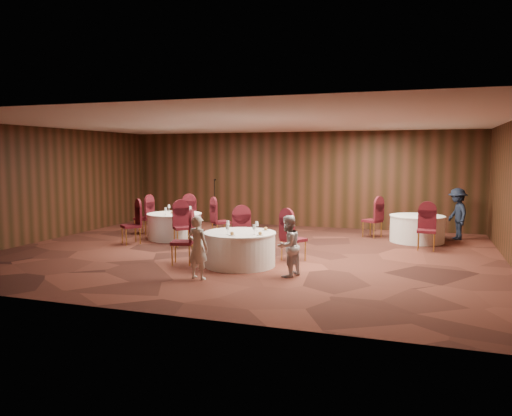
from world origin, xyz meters
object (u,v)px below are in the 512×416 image
(table_main, at_px, (240,249))
(woman_a, at_px, (198,248))
(table_right, at_px, (417,228))
(table_left, at_px, (175,226))
(woman_b, at_px, (288,246))
(mic_stand, at_px, (215,212))
(man_c, at_px, (457,214))

(table_main, xyz_separation_m, woman_a, (-0.35, -1.39, 0.25))
(table_right, distance_m, woman_a, 7.05)
(table_main, relative_size, woman_a, 1.27)
(table_main, distance_m, table_left, 4.08)
(woman_b, bearing_deg, table_right, 175.59)
(table_right, xyz_separation_m, mic_stand, (-6.70, 1.26, 0.09))
(mic_stand, bearing_deg, table_right, -10.68)
(table_left, bearing_deg, mic_stand, 90.76)
(woman_b, bearing_deg, mic_stand, -124.94)
(table_right, bearing_deg, table_main, -129.12)
(table_left, relative_size, table_right, 1.05)
(mic_stand, distance_m, woman_b, 7.67)
(table_right, bearing_deg, table_left, -165.46)
(table_main, bearing_deg, table_left, 138.26)
(table_main, relative_size, man_c, 1.07)
(woman_a, bearing_deg, woman_b, -141.49)
(table_main, bearing_deg, woman_a, -103.99)
(mic_stand, height_order, man_c, mic_stand)
(table_left, bearing_deg, man_c, 17.94)
(mic_stand, xyz_separation_m, woman_a, (2.74, -7.10, 0.16))
(table_main, xyz_separation_m, woman_b, (1.25, -0.62, 0.24))
(table_main, bearing_deg, mic_stand, 118.39)
(woman_a, xyz_separation_m, woman_b, (1.60, 0.77, -0.01))
(woman_a, height_order, man_c, man_c)
(mic_stand, bearing_deg, table_left, -89.24)
(table_main, xyz_separation_m, mic_stand, (-3.08, 5.71, 0.09))
(table_left, bearing_deg, table_right, 14.54)
(woman_a, xyz_separation_m, man_c, (5.03, 6.61, 0.12))
(mic_stand, distance_m, man_c, 7.79)
(table_left, xyz_separation_m, woman_b, (4.30, -3.33, 0.24))
(table_main, height_order, table_right, same)
(man_c, bearing_deg, woman_b, -49.32)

